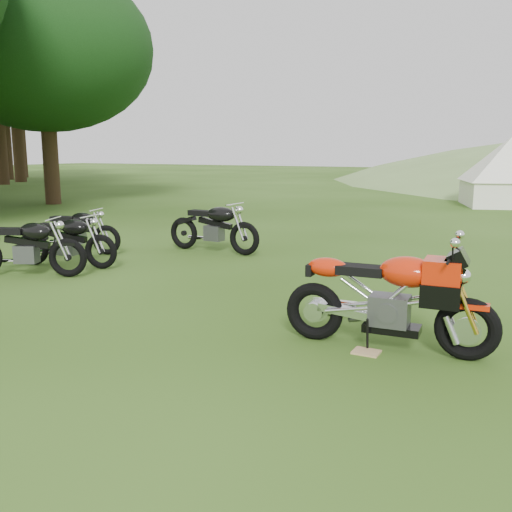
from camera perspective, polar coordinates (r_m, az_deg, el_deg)
The scene contains 9 objects.
ground at distance 5.39m, azimuth -1.73°, elevation -11.18°, with size 120.00×120.00×0.00m, color #25440E.
treeline at distance 29.71m, azimuth -21.93°, elevation 6.00°, with size 28.00×32.00×14.00m, color black, non-canonical shape.
sport_motorcycle at distance 5.86m, azimuth 13.09°, elevation -3.37°, with size 2.04×0.51×1.23m, color red, non-canonical shape.
plywood_board at distance 5.87m, azimuth 10.97°, elevation -9.41°, with size 0.26×0.21×0.02m, color tan.
vintage_moto_a at distance 9.74m, azimuth -22.13°, elevation 1.00°, with size 1.93×0.45×1.01m, color black, non-canonical shape.
vintage_moto_b at distance 10.30m, azimuth -18.47°, elevation 1.61°, with size 1.85×0.43×0.97m, color black, non-canonical shape.
vintage_moto_c at distance 11.22m, azimuth -4.32°, elevation 3.05°, with size 2.01×0.47×1.06m, color black, non-canonical shape.
vintage_moto_d at distance 11.57m, azimuth -17.63°, elevation 2.52°, with size 1.79×0.42×0.94m, color black, non-canonical shape.
tent_left at distance 22.33m, azimuth 24.11°, elevation 7.84°, with size 2.94×2.94×2.55m, color white, non-canonical shape.
Camera 1 is at (2.44, -4.37, 2.00)m, focal length 40.00 mm.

